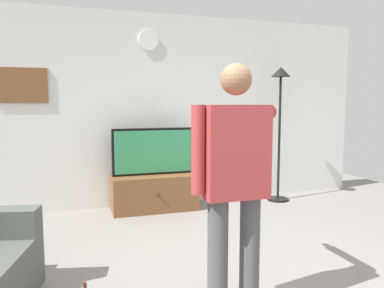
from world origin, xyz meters
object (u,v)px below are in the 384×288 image
at_px(tv_stand, 154,192).
at_px(framed_picture, 21,85).
at_px(wall_clock, 148,40).
at_px(person_standing_nearer_lamp, 234,175).
at_px(television, 153,151).
at_px(floor_lamp, 280,106).

relative_size(tv_stand, framed_picture, 1.80).
xyz_separation_m(wall_clock, person_standing_nearer_lamp, (0.00, -2.94, -1.35)).
xyz_separation_m(tv_stand, framed_picture, (-1.64, 0.30, 1.44)).
distance_m(television, framed_picture, 1.88).
bearing_deg(floor_lamp, television, 176.70).
xyz_separation_m(television, floor_lamp, (1.88, -0.11, 0.61)).
bearing_deg(tv_stand, person_standing_nearer_lamp, -89.94).
distance_m(television, floor_lamp, 1.98).
relative_size(wall_clock, framed_picture, 0.43).
relative_size(framed_picture, floor_lamp, 0.32).
distance_m(tv_stand, floor_lamp, 2.22).
bearing_deg(wall_clock, framed_picture, 179.83).
xyz_separation_m(television, person_standing_nearer_lamp, (0.00, -2.70, 0.17)).
distance_m(wall_clock, floor_lamp, 2.12).
relative_size(framed_picture, person_standing_nearer_lamp, 0.37).
bearing_deg(tv_stand, framed_picture, 169.83).
bearing_deg(floor_lamp, framed_picture, 174.22).
bearing_deg(person_standing_nearer_lamp, tv_stand, 90.06).
relative_size(television, framed_picture, 1.74).
distance_m(tv_stand, framed_picture, 2.21).
bearing_deg(floor_lamp, wall_clock, 169.40).
distance_m(wall_clock, framed_picture, 1.77).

